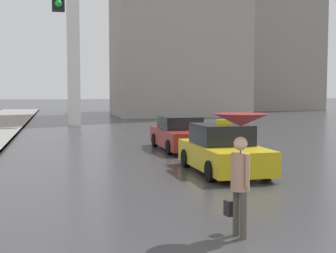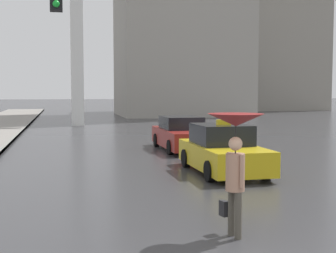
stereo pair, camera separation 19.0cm
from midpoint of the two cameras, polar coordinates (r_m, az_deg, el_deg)
name	(u,v)px [view 1 (the left image)]	position (r m, az deg, el deg)	size (l,w,h in m)	color
taxi	(223,151)	(14.73, 6.34, -2.96)	(1.91, 4.20, 1.66)	gold
sedan_red	(180,134)	(20.32, 1.26, -0.98)	(1.91, 4.58, 1.44)	maroon
pedestrian_with_umbrella	(240,142)	(8.11, 8.16, -1.86)	(0.96, 0.96, 2.16)	#4C473D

